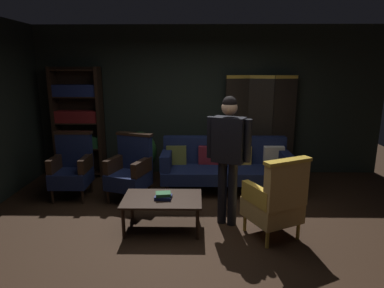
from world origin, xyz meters
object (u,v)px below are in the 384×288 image
(armchair_gilt_accent, at_px, (276,200))
(book_green_cloth, at_px, (163,194))
(velvet_couch, at_px, (225,164))
(coffee_table, at_px, (162,201))
(armchair_wing_right, at_px, (72,167))
(armchair_wing_left, at_px, (130,169))
(potted_plant, at_px, (139,153))
(book_navy_cloth, at_px, (163,197))
(bookshelf, at_px, (78,120))
(standing_figure, at_px, (228,149))
(folding_screen, at_px, (260,125))

(armchair_gilt_accent, xyz_separation_m, book_green_cloth, (-1.38, 0.19, -0.01))
(velvet_couch, bearing_deg, coffee_table, -123.00)
(velvet_couch, bearing_deg, armchair_wing_right, -171.99)
(velvet_couch, xyz_separation_m, armchair_wing_left, (-1.52, -0.45, 0.03))
(velvet_couch, height_order, potted_plant, potted_plant)
(book_navy_cloth, bearing_deg, bookshelf, 129.58)
(coffee_table, bearing_deg, standing_figure, 10.38)
(standing_figure, xyz_separation_m, book_green_cloth, (-0.83, -0.18, -0.54))
(armchair_wing_left, distance_m, potted_plant, 0.84)
(standing_figure, relative_size, book_navy_cloth, 8.24)
(standing_figure, height_order, book_navy_cloth, standing_figure)
(armchair_gilt_accent, xyz_separation_m, potted_plant, (-1.99, 2.02, 0.04))
(armchair_wing_left, bearing_deg, velvet_couch, 16.42)
(velvet_couch, distance_m, coffee_table, 1.69)
(armchair_wing_right, relative_size, book_green_cloth, 5.52)
(book_navy_cloth, bearing_deg, velvet_couch, 57.86)
(armchair_wing_left, relative_size, book_navy_cloth, 5.04)
(velvet_couch, xyz_separation_m, coffee_table, (-0.92, -1.42, -0.08))
(armchair_gilt_accent, bearing_deg, velvet_couch, 106.24)
(coffee_table, relative_size, book_navy_cloth, 4.84)
(bookshelf, xyz_separation_m, velvet_couch, (2.70, -0.74, -0.62))
(folding_screen, xyz_separation_m, armchair_wing_right, (-3.17, -1.09, -0.50))
(armchair_wing_left, relative_size, book_green_cloth, 5.52)
(book_navy_cloth, bearing_deg, folding_screen, 53.72)
(book_navy_cloth, bearing_deg, armchair_gilt_accent, -7.94)
(folding_screen, height_order, coffee_table, folding_screen)
(armchair_wing_left, distance_m, book_navy_cloth, 1.17)
(bookshelf, distance_m, potted_plant, 1.35)
(armchair_wing_left, height_order, standing_figure, standing_figure)
(velvet_couch, bearing_deg, folding_screen, 46.86)
(armchair_wing_left, height_order, book_green_cloth, armchair_wing_left)
(armchair_wing_left, xyz_separation_m, book_navy_cloth, (0.61, -0.99, -0.05))
(armchair_wing_right, xyz_separation_m, potted_plant, (0.95, 0.74, 0.04))
(coffee_table, height_order, book_navy_cloth, book_navy_cloth)
(bookshelf, distance_m, armchair_wing_left, 1.77)
(coffee_table, relative_size, armchair_wing_right, 0.96)
(folding_screen, bearing_deg, potted_plant, -170.90)
(folding_screen, xyz_separation_m, standing_figure, (-0.78, -2.01, 0.04))
(bookshelf, bearing_deg, velvet_couch, -15.27)
(folding_screen, bearing_deg, armchair_gilt_accent, -95.42)
(armchair_wing_right, bearing_deg, bookshelf, 102.22)
(potted_plant, bearing_deg, armchair_gilt_accent, -45.47)
(velvet_couch, distance_m, potted_plant, 1.57)
(folding_screen, distance_m, book_navy_cloth, 2.76)
(bookshelf, xyz_separation_m, book_navy_cloth, (1.80, -2.17, -0.64))
(armchair_wing_left, relative_size, standing_figure, 0.61)
(standing_figure, bearing_deg, coffee_table, -169.62)
(folding_screen, relative_size, book_navy_cloth, 9.20)
(velvet_couch, height_order, book_green_cloth, velvet_couch)
(bookshelf, distance_m, armchair_gilt_accent, 4.00)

